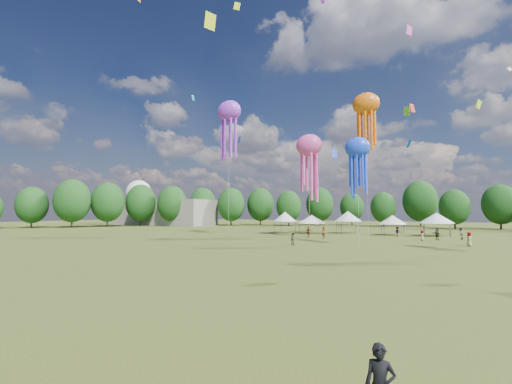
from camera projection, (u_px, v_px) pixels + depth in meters
The scene contains 9 objects.
ground at pixel (147, 323), 13.11m from camera, with size 300.00×300.00×0.00m, color #384416.
spectator_near at pixel (293, 239), 43.37m from camera, with size 0.76×0.59×1.57m, color gray.
spectators_far at pixel (408, 234), 52.21m from camera, with size 23.61×14.59×1.84m.
festival_tents at pixel (356, 218), 64.50m from camera, with size 32.62×9.64×4.44m.
show_kites at pixel (315, 134), 53.21m from camera, with size 44.77×20.91×24.27m.
small_kites at pixel (365, 36), 50.15m from camera, with size 79.81×62.68×41.57m.
treeline at pixel (364, 201), 69.99m from camera, with size 201.57×95.24×13.43m.
hangar at pixel (158, 213), 111.00m from camera, with size 40.00×12.00×8.00m, color gray.
radome at pixel (139, 196), 124.32m from camera, with size 9.00×9.00×16.00m.
Camera 1 is at (10.21, -9.65, 4.36)m, focal length 23.52 mm.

